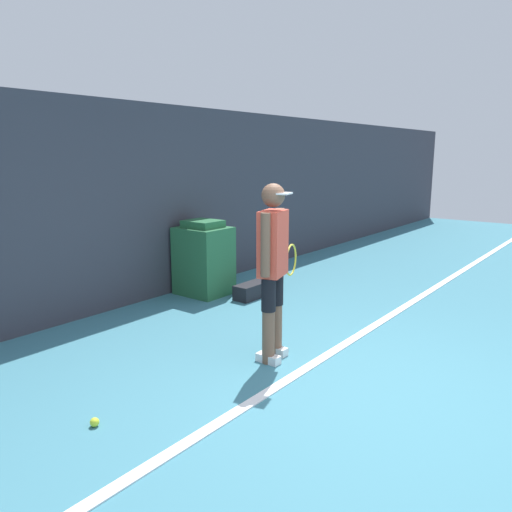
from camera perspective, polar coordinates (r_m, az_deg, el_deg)
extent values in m
plane|color=teal|center=(4.48, 11.53, -14.71)|extent=(24.00, 24.00, 0.00)
cube|color=#383842|center=(6.44, -17.59, 5.23)|extent=(24.00, 0.10, 2.63)
cube|color=white|center=(4.73, 5.22, -12.99)|extent=(21.60, 0.10, 0.01)
cylinder|color=brown|center=(4.81, 1.42, -9.23)|extent=(0.12, 0.12, 0.52)
cylinder|color=black|center=(4.68, 1.45, -4.43)|extent=(0.14, 0.14, 0.32)
cube|color=white|center=(4.89, 1.41, -11.63)|extent=(0.10, 0.24, 0.08)
cylinder|color=brown|center=(5.00, 2.30, -8.39)|extent=(0.12, 0.12, 0.52)
cylinder|color=black|center=(4.88, 2.34, -3.77)|extent=(0.14, 0.14, 0.32)
cube|color=white|center=(5.08, 2.28, -10.72)|extent=(0.10, 0.24, 0.08)
cube|color=#E54C38|center=(4.67, 1.94, 1.45)|extent=(0.38, 0.29, 0.62)
sphere|color=brown|center=(4.61, 1.98, 6.95)|extent=(0.22, 0.22, 0.22)
cube|color=white|center=(4.58, 3.17, 7.15)|extent=(0.21, 0.17, 0.02)
cylinder|color=brown|center=(4.49, 1.10, 1.26)|extent=(0.09, 0.09, 0.58)
cylinder|color=brown|center=(4.85, 2.72, 2.04)|extent=(0.09, 0.09, 0.58)
cylinder|color=black|center=(5.01, 3.10, -1.05)|extent=(0.22, 0.09, 0.03)
torus|color=yellow|center=(5.26, 4.04, -0.45)|extent=(0.33, 0.11, 0.34)
sphere|color=#D1E533|center=(4.04, -17.97, -17.61)|extent=(0.07, 0.07, 0.07)
cube|color=#28663D|center=(7.12, -5.99, -0.54)|extent=(0.61, 0.69, 0.96)
cube|color=#28663D|center=(7.03, -6.08, 3.68)|extent=(0.42, 0.49, 0.10)
cube|color=black|center=(7.07, 0.28, -3.71)|extent=(0.86, 0.25, 0.21)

